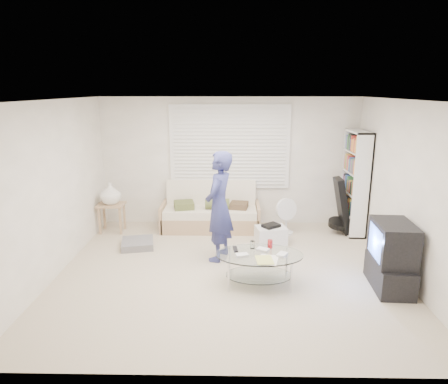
{
  "coord_description": "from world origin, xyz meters",
  "views": [
    {
      "loc": [
        0.04,
        -5.48,
        2.65
      ],
      "look_at": [
        -0.07,
        0.3,
        1.14
      ],
      "focal_mm": 32.0,
      "sensor_mm": 36.0,
      "label": 1
    }
  ],
  "objects_px": {
    "futon_sofa": "(211,214)",
    "coffee_table": "(259,260)",
    "bookshelf": "(355,183)",
    "tv_unit": "(391,257)"
  },
  "relations": [
    {
      "from": "tv_unit",
      "to": "coffee_table",
      "type": "xyz_separation_m",
      "value": [
        -1.77,
        0.07,
        -0.09
      ]
    },
    {
      "from": "futon_sofa",
      "to": "coffee_table",
      "type": "distance_m",
      "value": 2.39
    },
    {
      "from": "bookshelf",
      "to": "tv_unit",
      "type": "bearing_deg",
      "value": -93.24
    },
    {
      "from": "futon_sofa",
      "to": "coffee_table",
      "type": "xyz_separation_m",
      "value": [
        0.79,
        -2.26,
        0.06
      ]
    },
    {
      "from": "bookshelf",
      "to": "coffee_table",
      "type": "xyz_separation_m",
      "value": [
        -1.89,
        -2.14,
        -0.6
      ]
    },
    {
      "from": "tv_unit",
      "to": "coffee_table",
      "type": "distance_m",
      "value": 1.77
    },
    {
      "from": "futon_sofa",
      "to": "bookshelf",
      "type": "distance_m",
      "value": 2.77
    },
    {
      "from": "futon_sofa",
      "to": "coffee_table",
      "type": "relative_size",
      "value": 1.55
    },
    {
      "from": "futon_sofa",
      "to": "tv_unit",
      "type": "relative_size",
      "value": 2.01
    },
    {
      "from": "tv_unit",
      "to": "futon_sofa",
      "type": "bearing_deg",
      "value": 137.73
    }
  ]
}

